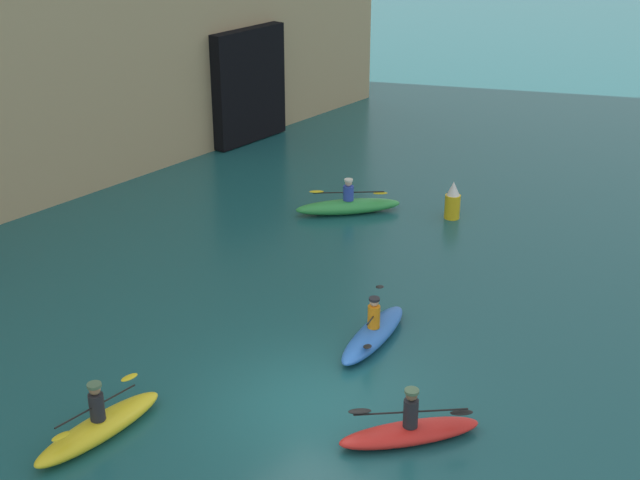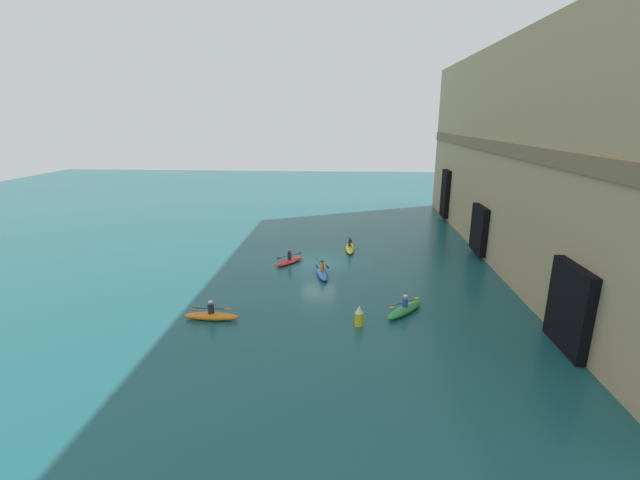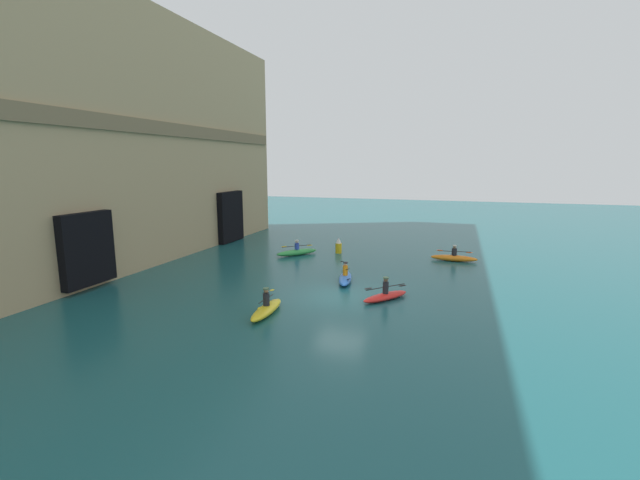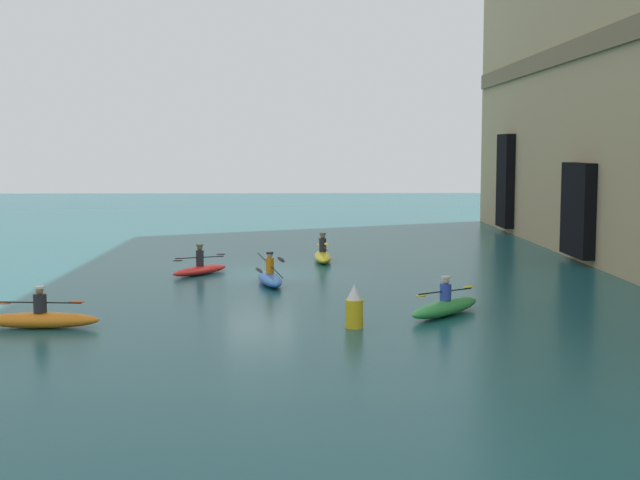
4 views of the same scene
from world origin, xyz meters
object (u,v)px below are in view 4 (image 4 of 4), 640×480
marker_buoy (354,307)px  kayak_blue (270,278)px  kayak_orange (40,319)px  kayak_yellow (323,256)px  kayak_green (445,306)px  kayak_red (200,269)px

marker_buoy → kayak_blue: bearing=-161.7°
kayak_orange → kayak_blue: 9.33m
kayak_orange → kayak_yellow: (-13.53, 7.76, 0.00)m
kayak_orange → kayak_blue: kayak_blue is taller
kayak_orange → marker_buoy: bearing=179.7°
kayak_orange → kayak_green: 11.03m
kayak_orange → kayak_green: size_ratio=1.05×
kayak_orange → kayak_blue: (-7.33, 5.78, -0.02)m
kayak_blue → kayak_red: bearing=36.0°
kayak_yellow → kayak_green: (11.99, 3.16, -0.00)m
kayak_red → kayak_orange: bearing=19.0°
kayak_orange → marker_buoy: size_ratio=2.64×
kayak_green → kayak_blue: 7.74m
kayak_red → kayak_blue: bearing=83.2°
kayak_orange → kayak_red: 10.33m
kayak_red → kayak_blue: 3.70m
kayak_orange → marker_buoy: 8.25m
kayak_yellow → kayak_green: 12.40m
kayak_red → kayak_green: (8.31, 7.84, 0.03)m
kayak_red → kayak_yellow: 5.95m
kayak_orange → kayak_blue: size_ratio=1.03×
kayak_blue → marker_buoy: 7.87m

